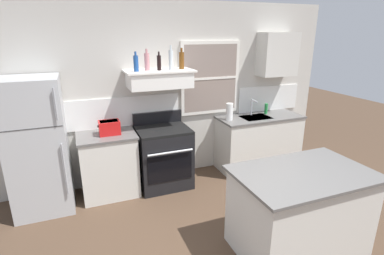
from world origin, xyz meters
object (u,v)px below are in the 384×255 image
Objects in this scene: refrigerator at (38,146)px; bottle_amber_wine at (182,60)px; toaster at (109,127)px; bottle_balsamic_dark at (159,62)px; stove_range at (164,156)px; bottle_blue_liqueur at (136,63)px; bottle_rose_pink at (147,61)px; dish_soap_bottle at (266,109)px; paper_towel_roll at (229,112)px; bottle_clear_tall at (171,60)px; kitchen_island at (299,211)px.

bottle_amber_wine is at bearing 3.16° from refrigerator.
bottle_balsamic_dark reaches higher than toaster.
stove_range is 1.45m from bottle_amber_wine.
bottle_blue_liqueur reaches higher than toaster.
bottle_rose_pink reaches higher than dish_soap_bottle.
bottle_balsamic_dark is at bearing 178.88° from paper_towel_roll.
dish_soap_bottle is (1.72, 0.10, -0.89)m from bottle_clear_tall.
bottle_blue_liqueur is at bearing -177.60° from dish_soap_bottle.
bottle_amber_wine reaches higher than dish_soap_bottle.
bottle_amber_wine is at bearing 3.46° from toaster.
paper_towel_roll is (1.12, -0.02, -0.81)m from bottle_balsamic_dark.
bottle_rose_pink is 0.50m from bottle_amber_wine.
bottle_amber_wine is 1.77m from dish_soap_bottle.
dish_soap_bottle is at bearing 3.32° from bottle_clear_tall.
bottle_balsamic_dark is (0.16, -0.05, -0.02)m from bottle_rose_pink.
bottle_clear_tall is at bearing -7.36° from bottle_balsamic_dark.
bottle_blue_liqueur is 2.70m from kitchen_island.
bottle_clear_tall is 1.94m from dish_soap_bottle.
paper_towel_roll is (0.95, -0.00, -0.84)m from bottle_clear_tall.
refrigerator is 5.18× the size of bottle_clear_tall.
bottle_amber_wine reaches higher than refrigerator.
bottle_balsamic_dark is (0.74, 0.04, 0.84)m from toaster.
dish_soap_bottle is (1.88, 0.14, 0.54)m from stove_range.
paper_towel_roll is (0.78, -0.05, -0.82)m from bottle_amber_wine.
dish_soap_bottle is (3.53, 0.16, 0.13)m from refrigerator.
bottle_blue_liqueur is 0.78× the size of bottle_clear_tall.
bottle_blue_liqueur is at bearing 123.20° from kitchen_island.
paper_towel_roll is 0.77m from dish_soap_bottle.
dish_soap_bottle is at bearing 0.73° from bottle_rose_pink.
stove_range is 4.04× the size of paper_towel_roll.
bottle_clear_tall reaches higher than dish_soap_bottle.
bottle_balsamic_dark reaches higher than paper_towel_roll.
bottle_rose_pink reaches higher than stove_range.
bottle_balsamic_dark is 0.17m from bottle_clear_tall.
refrigerator is at bearing 144.20° from kitchen_island.
toaster reaches higher than dish_soap_bottle.
bottle_rose_pink is at bearing 161.68° from bottle_balsamic_dark.
toaster is 1.10× the size of paper_towel_roll.
kitchen_island is (2.59, -1.87, -0.42)m from refrigerator.
kitchen_island is at bearing -64.19° from bottle_balsamic_dark.
bottle_blue_liqueur is 0.19× the size of kitchen_island.
paper_towel_roll is at bearing -1.12° from bottle_balsamic_dark.
bottle_rose_pink reaches higher than toaster.
kitchen_island is at bearing -35.80° from refrigerator.
bottle_blue_liqueur is at bearing -158.14° from bottle_rose_pink.
bottle_clear_tall reaches higher than toaster.
bottle_amber_wine is at bearing -178.12° from dish_soap_bottle.
dish_soap_bottle is at bearing 2.40° from bottle_blue_liqueur.
stove_range is at bearing -34.35° from bottle_rose_pink.
bottle_balsamic_dark is at bearing -18.32° from bottle_rose_pink.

